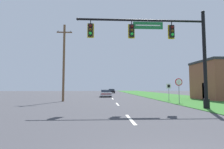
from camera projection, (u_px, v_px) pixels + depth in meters
grass_verge_right at (165, 96)px, 33.16m from camera, size 10.00×110.00×0.04m
road_center_line at (113, 99)px, 24.66m from camera, size 0.16×34.80×0.01m
signal_mast at (169, 46)px, 13.28m from camera, size 10.02×0.47×7.56m
car_ahead at (106, 93)px, 30.26m from camera, size 1.94×4.33×1.19m
far_car at (111, 91)px, 50.42m from camera, size 1.82×4.20×1.19m
stop_sign at (179, 85)px, 17.94m from camera, size 0.76×0.07×2.50m
route_sign_post at (169, 88)px, 21.08m from camera, size 0.55×0.06×2.03m
utility_pole_near at (64, 61)px, 20.43m from camera, size 1.80×0.26×9.04m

